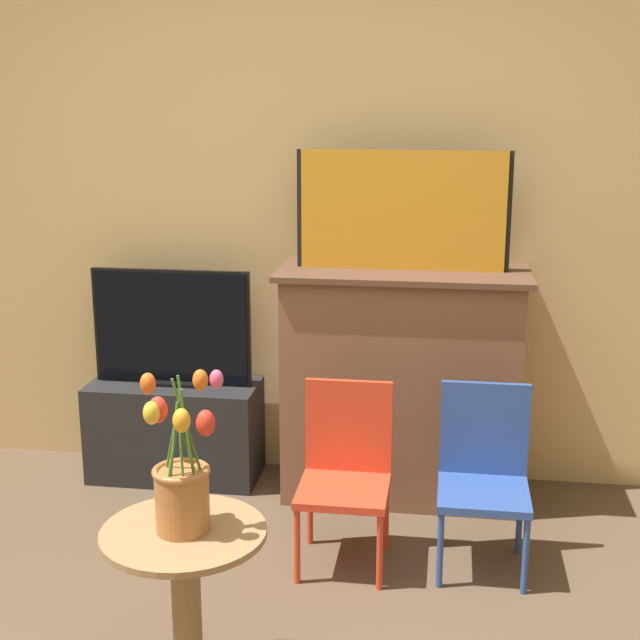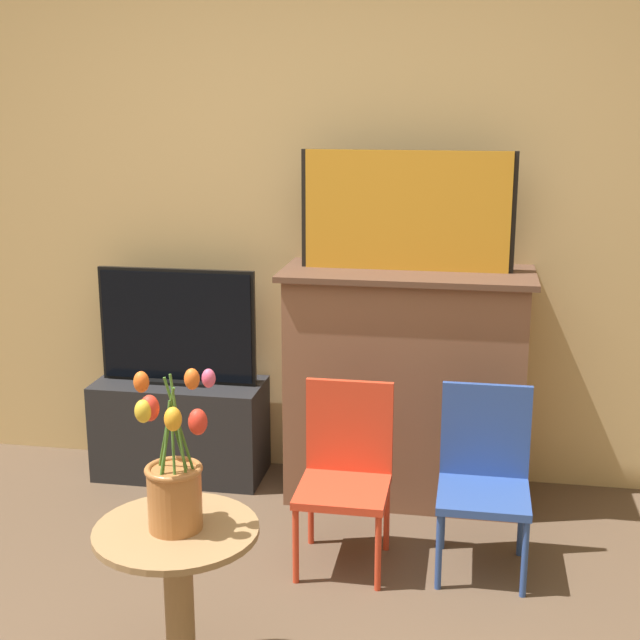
{
  "view_description": "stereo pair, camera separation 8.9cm",
  "coord_description": "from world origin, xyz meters",
  "px_view_note": "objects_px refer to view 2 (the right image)",
  "views": [
    {
      "loc": [
        0.63,
        -1.89,
        1.75
      ],
      "look_at": [
        0.16,
        1.23,
        0.96
      ],
      "focal_mm": 50.0,
      "sensor_mm": 36.0,
      "label": 1
    },
    {
      "loc": [
        0.71,
        -1.87,
        1.75
      ],
      "look_at": [
        0.16,
        1.23,
        0.96
      ],
      "focal_mm": 50.0,
      "sensor_mm": 36.0,
      "label": 2
    }
  ],
  "objects_px": {
    "painting": "(407,211)",
    "chair_red": "(346,467)",
    "vase_tulips": "(174,479)",
    "tv_monitor": "(177,328)",
    "chair_blue": "(484,471)"
  },
  "relations": [
    {
      "from": "chair_red",
      "to": "vase_tulips",
      "type": "height_order",
      "value": "vase_tulips"
    },
    {
      "from": "vase_tulips",
      "to": "tv_monitor",
      "type": "bearing_deg",
      "value": 108.55
    },
    {
      "from": "painting",
      "to": "chair_blue",
      "type": "relative_size",
      "value": 1.3
    },
    {
      "from": "tv_monitor",
      "to": "chair_red",
      "type": "relative_size",
      "value": 1.06
    },
    {
      "from": "tv_monitor",
      "to": "chair_red",
      "type": "bearing_deg",
      "value": -36.55
    },
    {
      "from": "painting",
      "to": "chair_red",
      "type": "height_order",
      "value": "painting"
    },
    {
      "from": "chair_blue",
      "to": "vase_tulips",
      "type": "relative_size",
      "value": 1.41
    },
    {
      "from": "painting",
      "to": "vase_tulips",
      "type": "distance_m",
      "value": 1.72
    },
    {
      "from": "painting",
      "to": "chair_blue",
      "type": "bearing_deg",
      "value": -58.23
    },
    {
      "from": "chair_blue",
      "to": "painting",
      "type": "bearing_deg",
      "value": 121.77
    },
    {
      "from": "tv_monitor",
      "to": "vase_tulips",
      "type": "xyz_separation_m",
      "value": [
        0.52,
        -1.55,
        -0.02
      ]
    },
    {
      "from": "painting",
      "to": "vase_tulips",
      "type": "bearing_deg",
      "value": -108.93
    },
    {
      "from": "chair_red",
      "to": "chair_blue",
      "type": "distance_m",
      "value": 0.52
    },
    {
      "from": "painting",
      "to": "chair_blue",
      "type": "height_order",
      "value": "painting"
    },
    {
      "from": "tv_monitor",
      "to": "chair_red",
      "type": "xyz_separation_m",
      "value": [
        0.88,
        -0.65,
        -0.34
      ]
    }
  ]
}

